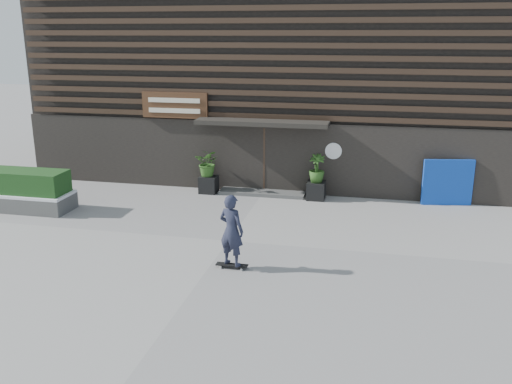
% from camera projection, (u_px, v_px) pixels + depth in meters
% --- Properties ---
extents(ground, '(80.00, 80.00, 0.00)m').
position_uv_depth(ground, '(228.00, 241.00, 14.98)').
color(ground, gray).
rests_on(ground, ground).
extents(entrance_step, '(3.00, 0.80, 0.12)m').
position_uv_depth(entrance_step, '(262.00, 192.00, 19.28)').
color(entrance_step, '#464644').
rests_on(entrance_step, ground).
extents(planter_pot_left, '(0.60, 0.60, 0.60)m').
position_uv_depth(planter_pot_left, '(209.00, 184.00, 19.41)').
color(planter_pot_left, black).
rests_on(planter_pot_left, ground).
extents(bamboo_left, '(0.86, 0.75, 0.96)m').
position_uv_depth(bamboo_left, '(208.00, 163.00, 19.19)').
color(bamboo_left, '#2D591E').
rests_on(bamboo_left, planter_pot_left).
extents(planter_pot_right, '(0.60, 0.60, 0.60)m').
position_uv_depth(planter_pot_right, '(316.00, 191.00, 18.63)').
color(planter_pot_right, black).
rests_on(planter_pot_right, ground).
extents(bamboo_right, '(0.54, 0.54, 0.96)m').
position_uv_depth(bamboo_right, '(317.00, 168.00, 18.41)').
color(bamboo_right, '#2D591E').
rests_on(bamboo_right, planter_pot_right).
extents(raised_bed, '(3.50, 1.20, 0.50)m').
position_uv_depth(raised_bed, '(19.00, 201.00, 17.65)').
color(raised_bed, '#474745').
rests_on(raised_bed, ground).
extents(snow_layer, '(3.50, 1.20, 0.08)m').
position_uv_depth(snow_layer, '(18.00, 193.00, 17.57)').
color(snow_layer, white).
rests_on(snow_layer, raised_bed).
extents(hedge, '(3.30, 1.00, 0.70)m').
position_uv_depth(hedge, '(16.00, 181.00, 17.46)').
color(hedge, '#163A15').
rests_on(hedge, snow_layer).
extents(blue_tarp, '(1.62, 0.42, 1.52)m').
position_uv_depth(blue_tarp, '(448.00, 182.00, 17.91)').
color(blue_tarp, '#0D3AB2').
rests_on(blue_tarp, ground).
extents(building, '(18.00, 11.00, 8.00)m').
position_uv_depth(building, '(288.00, 68.00, 23.20)').
color(building, black).
rests_on(building, ground).
extents(skateboarder, '(0.78, 0.60, 1.85)m').
position_uv_depth(skateboarder, '(231.00, 231.00, 12.99)').
color(skateboarder, black).
rests_on(skateboarder, ground).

